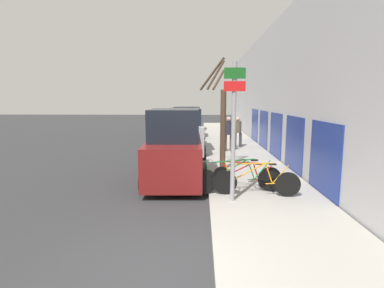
{
  "coord_description": "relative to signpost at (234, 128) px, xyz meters",
  "views": [
    {
      "loc": [
        0.79,
        -4.49,
        2.8
      ],
      "look_at": [
        0.45,
        5.94,
        1.25
      ],
      "focal_mm": 28.0,
      "sensor_mm": 36.0,
      "label": 1
    }
  ],
  "objects": [
    {
      "name": "pedestrian_far",
      "position": [
        0.57,
        7.74,
        -0.9
      ],
      "size": [
        0.47,
        0.4,
        1.78
      ],
      "rotation": [
        0.0,
        0.0,
        0.07
      ],
      "color": "#4C3D2D",
      "rests_on": "sidewalk_curb"
    },
    {
      "name": "sidewalk_curb",
      "position": [
        1.0,
        10.82,
        -2.01
      ],
      "size": [
        3.2,
        32.0,
        0.15
      ],
      "color": "#ADA89E",
      "rests_on": "ground"
    },
    {
      "name": "building_facade",
      "position": [
        2.74,
        10.75,
        1.14
      ],
      "size": [
        0.23,
        32.0,
        6.5
      ],
      "color": "#BCBCC1",
      "rests_on": "ground"
    },
    {
      "name": "ground_plane",
      "position": [
        -1.6,
        8.02,
        -2.08
      ],
      "size": [
        80.0,
        80.0,
        0.0
      ],
      "primitive_type": "plane",
      "color": "#333335"
    },
    {
      "name": "bicycle_0",
      "position": [
        0.7,
        0.43,
        -1.53
      ],
      "size": [
        2.4,
        0.44,
        0.95
      ],
      "rotation": [
        0.0,
        0.0,
        1.48
      ],
      "color": "black",
      "rests_on": "sidewalk_curb"
    },
    {
      "name": "parked_car_1",
      "position": [
        -1.73,
        8.09,
        -1.01
      ],
      "size": [
        2.24,
        4.87,
        2.35
      ],
      "rotation": [
        0.0,
        0.0,
        0.06
      ],
      "color": "#B2B7BC",
      "rests_on": "ground"
    },
    {
      "name": "parked_car_0",
      "position": [
        -1.73,
        2.41,
        -0.97
      ],
      "size": [
        2.08,
        4.46,
        2.49
      ],
      "rotation": [
        0.0,
        0.0,
        0.03
      ],
      "color": "maroon",
      "rests_on": "ground"
    },
    {
      "name": "bicycle_2",
      "position": [
        0.51,
        1.09,
        -1.57
      ],
      "size": [
        1.94,
        0.84,
        0.83
      ],
      "rotation": [
        0.0,
        0.0,
        1.18
      ],
      "color": "black",
      "rests_on": "sidewalk_curb"
    },
    {
      "name": "pedestrian_near",
      "position": [
        1.21,
        9.05,
        -0.96
      ],
      "size": [
        0.44,
        0.38,
        1.69
      ],
      "rotation": [
        0.0,
        0.0,
        -0.18
      ],
      "color": "#333338",
      "rests_on": "sidewalk_curb"
    },
    {
      "name": "bicycle_1",
      "position": [
        0.23,
        0.71,
        -1.51
      ],
      "size": [
        2.6,
        0.63,
        0.98
      ],
      "rotation": [
        0.0,
        0.0,
        1.76
      ],
      "color": "black",
      "rests_on": "sidewalk_curb"
    },
    {
      "name": "signpost",
      "position": [
        0.0,
        0.0,
        0.0
      ],
      "size": [
        0.54,
        0.14,
        3.58
      ],
      "color": "#939399",
      "rests_on": "sidewalk_curb"
    },
    {
      "name": "street_tree",
      "position": [
        -0.06,
        3.64,
        -0.1
      ],
      "size": [
        1.02,
        0.83,
        4.2
      ],
      "color": "#4C3828",
      "rests_on": "sidewalk_curb"
    },
    {
      "name": "parked_car_2",
      "position": [
        -1.88,
        13.64,
        -1.04
      ],
      "size": [
        2.1,
        4.19,
        2.3
      ],
      "rotation": [
        0.0,
        0.0,
        0.0
      ],
      "color": "#51565B",
      "rests_on": "ground"
    },
    {
      "name": "parked_car_3",
      "position": [
        -1.83,
        18.95,
        -1.09
      ],
      "size": [
        2.11,
        4.35,
        2.19
      ],
      "rotation": [
        0.0,
        0.0,
        0.03
      ],
      "color": "silver",
      "rests_on": "ground"
    }
  ]
}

